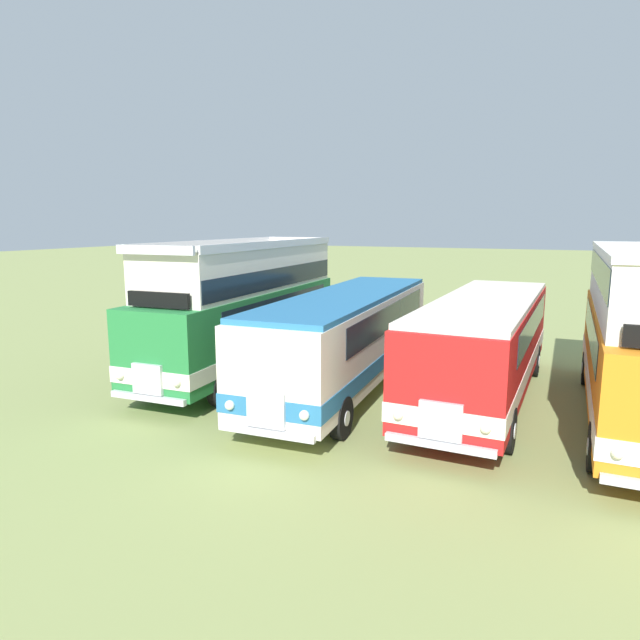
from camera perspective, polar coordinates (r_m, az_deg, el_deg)
The scene contains 3 objects.
bus_first_in_row at distance 19.08m, azimuth -7.69°, elevation 1.64°, with size 3.05×10.38×4.52m.
bus_second_in_row at distance 16.97m, azimuth 2.90°, elevation -1.38°, with size 3.12×11.18×2.99m.
bus_third_in_row at distance 16.61m, azimuth 16.59°, elevation -2.05°, with size 2.74×10.64×2.99m.
Camera 1 is at (-5.79, -15.73, 5.09)m, focal length 31.12 mm.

